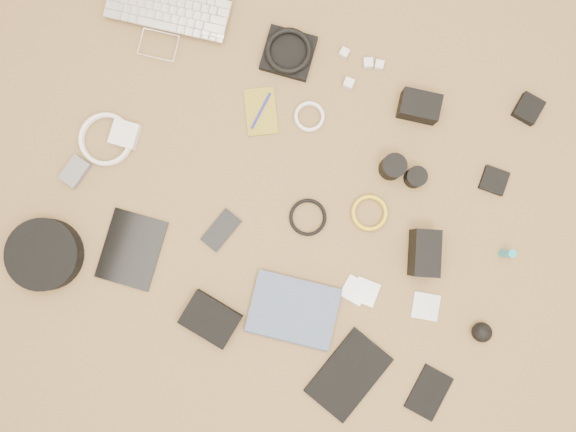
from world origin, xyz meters
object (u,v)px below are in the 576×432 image
(phone, at_px, (221,230))
(paperback, at_px, (286,342))
(laptop, at_px, (165,25))
(headphone_case, at_px, (45,254))
(dslr_camera, at_px, (419,106))
(tablet, at_px, (132,249))

(phone, bearing_deg, paperback, -20.52)
(laptop, xyz_separation_m, phone, (0.37, -0.54, -0.01))
(headphone_case, bearing_deg, dslr_camera, 40.21)
(phone, bearing_deg, laptop, 144.64)
(tablet, bearing_deg, headphone_case, -160.67)
(laptop, height_order, tablet, laptop)
(tablet, xyz_separation_m, phone, (0.24, 0.14, -0.00))
(tablet, relative_size, phone, 1.78)
(laptop, bearing_deg, dslr_camera, -5.49)
(dslr_camera, bearing_deg, laptop, 174.06)
(laptop, xyz_separation_m, tablet, (0.13, -0.68, -0.01))
(dslr_camera, relative_size, headphone_case, 0.54)
(dslr_camera, xyz_separation_m, paperback, (-0.16, -0.79, -0.02))
(headphone_case, bearing_deg, laptop, 82.42)
(dslr_camera, relative_size, phone, 0.96)
(tablet, bearing_deg, phone, 28.15)
(phone, relative_size, paperback, 0.48)
(dslr_camera, distance_m, paperback, 0.81)
(phone, bearing_deg, headphone_case, -133.07)
(phone, bearing_deg, dslr_camera, 70.88)
(laptop, height_order, headphone_case, headphone_case)
(phone, relative_size, headphone_case, 0.56)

